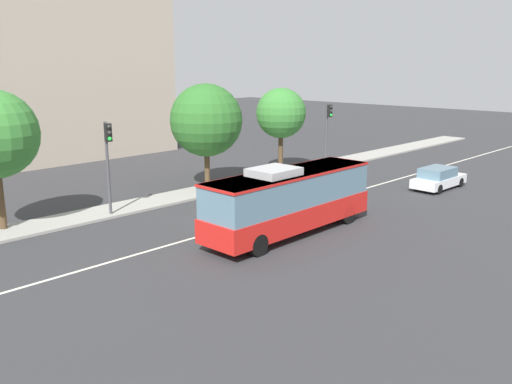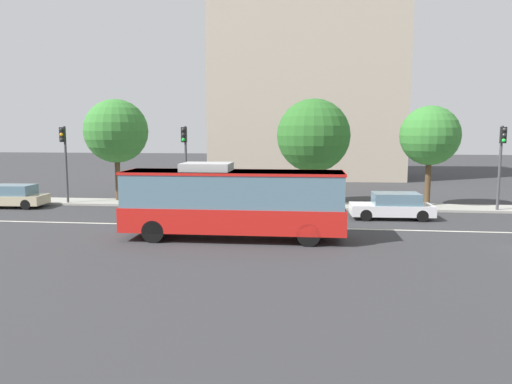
{
  "view_description": "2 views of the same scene",
  "coord_description": "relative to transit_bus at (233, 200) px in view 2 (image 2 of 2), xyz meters",
  "views": [
    {
      "loc": [
        -19.07,
        -19.29,
        8.12
      ],
      "look_at": [
        -0.85,
        -1.39,
        2.03
      ],
      "focal_mm": 37.43,
      "sensor_mm": 36.0,
      "label": 1
    },
    {
      "loc": [
        3.56,
        -24.05,
        4.89
      ],
      "look_at": [
        0.88,
        -0.66,
        1.89
      ],
      "focal_mm": 33.75,
      "sensor_mm": 36.0,
      "label": 2
    }
  ],
  "objects": [
    {
      "name": "transit_bus",
      "position": [
        0.0,
        0.0,
        0.0
      ],
      "size": [
        10.03,
        2.61,
        3.46
      ],
      "rotation": [
        0.0,
        0.0,
        0.01
      ],
      "color": "red",
      "rests_on": "ground_plane"
    },
    {
      "name": "sedan_white",
      "position": [
        8.07,
        5.97,
        -1.09
      ],
      "size": [
        4.56,
        1.95,
        1.46
      ],
      "rotation": [
        0.0,
        0.0,
        3.18
      ],
      "color": "white",
      "rests_on": "ground_plane"
    },
    {
      "name": "office_block_background",
      "position": [
        2.82,
        31.54,
        8.39
      ],
      "size": [
        19.73,
        13.06,
        20.4
      ],
      "rotation": [
        0.0,
        0.0,
        0.03
      ],
      "color": "#B7A893",
      "rests_on": "ground_plane"
    },
    {
      "name": "traffic_light_far_corner",
      "position": [
        14.75,
        8.86,
        1.75
      ],
      "size": [
        0.34,
        0.62,
        5.2
      ],
      "rotation": [
        0.0,
        0.0,
        -1.65
      ],
      "color": "#47474C",
      "rests_on": "ground_plane"
    },
    {
      "name": "street_tree_kerbside_right",
      "position": [
        3.63,
        10.47,
        2.77
      ],
      "size": [
        4.78,
        4.78,
        6.98
      ],
      "color": "#4C3823",
      "rests_on": "ground_plane"
    },
    {
      "name": "street_tree_kerbside_left",
      "position": [
        10.96,
        10.44,
        2.77
      ],
      "size": [
        3.76,
        3.76,
        6.49
      ],
      "color": "#4C3823",
      "rests_on": "ground_plane"
    },
    {
      "name": "street_tree_kerbside_centre",
      "position": [
        -9.75,
        10.48,
        3.06
      ],
      "size": [
        4.32,
        4.32,
        7.05
      ],
      "color": "#4C3823",
      "rests_on": "ground_plane"
    },
    {
      "name": "sidewalk_kerb",
      "position": [
        -0.07,
        9.82,
        -1.74
      ],
      "size": [
        80.0,
        2.58,
        0.14
      ],
      "primitive_type": "cube",
      "color": "#9E9B93",
      "rests_on": "ground_plane"
    },
    {
      "name": "traffic_light_mid_block",
      "position": [
        -12.65,
        8.79,
        1.75
      ],
      "size": [
        0.32,
        0.62,
        5.2
      ],
      "rotation": [
        0.0,
        0.0,
        -1.56
      ],
      "color": "#47474C",
      "rests_on": "ground_plane"
    },
    {
      "name": "traffic_light_near_corner",
      "position": [
        -4.56,
        8.93,
        1.75
      ],
      "size": [
        0.33,
        0.62,
        5.2
      ],
      "rotation": [
        0.0,
        0.0,
        -1.62
      ],
      "color": "#47474C",
      "rests_on": "ground_plane"
    },
    {
      "name": "ground_plane",
      "position": [
        -0.07,
        2.8,
        -1.81
      ],
      "size": [
        160.0,
        160.0,
        0.0
      ],
      "primitive_type": "plane",
      "color": "#333335"
    },
    {
      "name": "sedan_beige",
      "position": [
        -15.62,
        7.32,
        -1.09
      ],
      "size": [
        4.58,
        2.01,
        1.46
      ],
      "rotation": [
        0.0,
        0.0,
        3.19
      ],
      "color": "#C6B793",
      "rests_on": "ground_plane"
    },
    {
      "name": "lane_centre_line",
      "position": [
        -0.07,
        2.8,
        -1.8
      ],
      "size": [
        76.0,
        0.16,
        0.01
      ],
      "primitive_type": "cube",
      "color": "silver",
      "rests_on": "ground_plane"
    }
  ]
}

